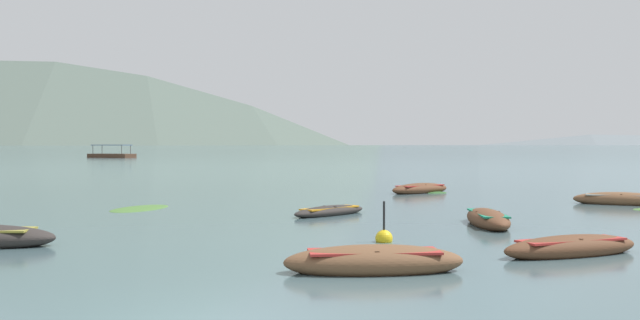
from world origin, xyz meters
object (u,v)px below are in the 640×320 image
object	(u,v)px
rowboat_5	(374,261)
mooring_buoy	(384,238)
rowboat_0	(330,211)
rowboat_3	(571,247)
rowboat_4	(420,189)
ferry_1	(112,155)
rowboat_1	(488,219)
rowboat_2	(622,200)

from	to	relation	value
rowboat_5	mooring_buoy	bearing A→B (deg)	86.28
rowboat_0	rowboat_3	bearing A→B (deg)	-55.68
rowboat_3	rowboat_0	bearing A→B (deg)	124.32
rowboat_4	ferry_1	distance (m)	101.49
rowboat_3	rowboat_1	bearing A→B (deg)	98.92
ferry_1	rowboat_5	bearing A→B (deg)	-67.43
ferry_1	mooring_buoy	distance (m)	117.57
rowboat_2	rowboat_5	distance (m)	19.87
rowboat_2	rowboat_3	xyz separation A→B (m)	(-6.03, -14.28, -0.02)
mooring_buoy	rowboat_0	bearing A→B (deg)	104.55
mooring_buoy	rowboat_4	bearing A→B (deg)	83.18
rowboat_3	rowboat_4	bearing A→B (deg)	95.55
rowboat_2	rowboat_3	size ratio (longest dim) A/B	1.07
rowboat_2	ferry_1	world-z (taller)	ferry_1
rowboat_2	rowboat_5	size ratio (longest dim) A/B	1.07
rowboat_1	rowboat_2	distance (m)	10.80
rowboat_4	ferry_1	size ratio (longest dim) A/B	0.41
rowboat_0	rowboat_2	bearing A→B (deg)	23.41
rowboat_2	mooring_buoy	distance (m)	16.09
rowboat_0	rowboat_4	size ratio (longest dim) A/B	0.89
rowboat_2	ferry_1	size ratio (longest dim) A/B	0.45
rowboat_3	ferry_1	size ratio (longest dim) A/B	0.42
rowboat_1	rowboat_3	distance (m)	6.10
rowboat_1	rowboat_5	size ratio (longest dim) A/B	1.05
rowboat_4	mooring_buoy	size ratio (longest dim) A/B	3.08
rowboat_1	rowboat_5	world-z (taller)	rowboat_5
rowboat_5	ferry_1	size ratio (longest dim) A/B	0.42
rowboat_5	mooring_buoy	size ratio (longest dim) A/B	3.15
rowboat_3	rowboat_5	world-z (taller)	rowboat_5
rowboat_5	rowboat_3	bearing A→B (deg)	28.61
rowboat_0	rowboat_3	xyz separation A→B (m)	(6.15, -9.01, 0.05)
rowboat_1	mooring_buoy	xyz separation A→B (m)	(-3.37, -4.07, -0.09)
rowboat_2	ferry_1	bearing A→B (deg)	120.97
rowboat_0	rowboat_3	size ratio (longest dim) A/B	0.87
ferry_1	rowboat_1	bearing A→B (deg)	-64.11
rowboat_1	rowboat_3	world-z (taller)	rowboat_1
rowboat_2	rowboat_3	distance (m)	15.50
mooring_buoy	rowboat_3	bearing A→B (deg)	-24.38
rowboat_1	rowboat_2	world-z (taller)	rowboat_2
rowboat_1	ferry_1	size ratio (longest dim) A/B	0.44
rowboat_0	ferry_1	xyz separation A→B (m)	(-45.13, 100.73, 0.31)
rowboat_1	rowboat_4	world-z (taller)	rowboat_4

